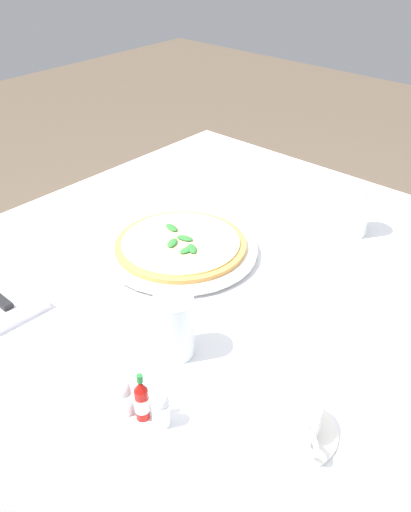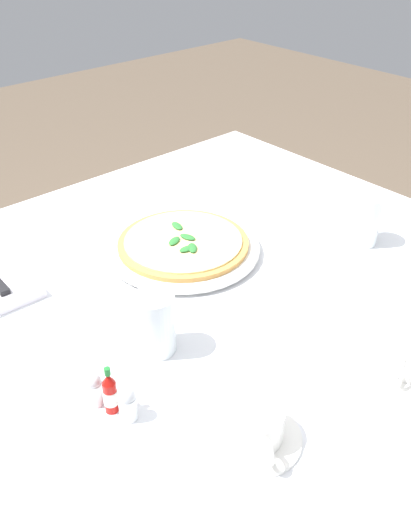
{
  "view_description": "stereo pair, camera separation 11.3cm",
  "coord_description": "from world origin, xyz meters",
  "px_view_note": "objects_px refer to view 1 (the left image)",
  "views": [
    {
      "loc": [
        -0.57,
        0.72,
        1.39
      ],
      "look_at": [
        0.06,
        0.0,
        0.77
      ],
      "focal_mm": 39.75,
      "sensor_mm": 36.0,
      "label": 1
    },
    {
      "loc": [
        -0.65,
        0.64,
        1.39
      ],
      "look_at": [
        0.06,
        0.0,
        0.77
      ],
      "focal_mm": 39.75,
      "sensor_mm": 36.0,
      "label": 2
    }
  ],
  "objects_px": {
    "water_glass_far_left": "(174,329)",
    "salt_shaker": "(124,399)",
    "pizza": "(181,244)",
    "hot_sauce_bottle": "(142,400)",
    "coffee_cup_center_back": "(293,420)",
    "pepper_shaker": "(161,411)",
    "pizza_plate": "(181,249)",
    "water_glass_back_corner": "(353,214)"
  },
  "relations": [
    {
      "from": "salt_shaker",
      "to": "water_glass_back_corner",
      "type": "bearing_deg",
      "value": -89.07
    },
    {
      "from": "water_glass_back_corner",
      "to": "salt_shaker",
      "type": "xyz_separation_m",
      "value": [
        -0.01,
        0.67,
        -0.02
      ]
    },
    {
      "from": "pizza",
      "to": "pepper_shaker",
      "type": "xyz_separation_m",
      "value": [
        -0.29,
        0.34,
        0.0
      ]
    },
    {
      "from": "pizza_plate",
      "to": "pepper_shaker",
      "type": "xyz_separation_m",
      "value": [
        -0.29,
        0.34,
        0.01
      ]
    },
    {
      "from": "water_glass_far_left",
      "to": "salt_shaker",
      "type": "xyz_separation_m",
      "value": [
        -0.03,
        0.14,
        -0.02
      ]
    },
    {
      "from": "water_glass_back_corner",
      "to": "pepper_shaker",
      "type": "bearing_deg",
      "value": 95.85
    },
    {
      "from": "water_glass_back_corner",
      "to": "water_glass_far_left",
      "type": "distance_m",
      "value": 0.53
    },
    {
      "from": "coffee_cup_center_back",
      "to": "salt_shaker",
      "type": "xyz_separation_m",
      "value": [
        0.2,
        0.13,
        -0.0
      ]
    },
    {
      "from": "coffee_cup_center_back",
      "to": "water_glass_back_corner",
      "type": "xyz_separation_m",
      "value": [
        0.21,
        -0.54,
        0.02
      ]
    },
    {
      "from": "water_glass_far_left",
      "to": "hot_sauce_bottle",
      "type": "bearing_deg",
      "value": 115.49
    },
    {
      "from": "water_glass_back_corner",
      "to": "pizza",
      "type": "bearing_deg",
      "value": 54.89
    },
    {
      "from": "pizza_plate",
      "to": "coffee_cup_center_back",
      "type": "xyz_separation_m",
      "value": [
        -0.43,
        0.23,
        0.01
      ]
    },
    {
      "from": "water_glass_back_corner",
      "to": "pepper_shaker",
      "type": "xyz_separation_m",
      "value": [
        -0.07,
        0.65,
        -0.02
      ]
    },
    {
      "from": "pizza",
      "to": "water_glass_far_left",
      "type": "xyz_separation_m",
      "value": [
        -0.2,
        0.22,
        0.02
      ]
    },
    {
      "from": "coffee_cup_center_back",
      "to": "pizza_plate",
      "type": "bearing_deg",
      "value": -28.11
    },
    {
      "from": "pizza",
      "to": "coffee_cup_center_back",
      "type": "height_order",
      "value": "coffee_cup_center_back"
    },
    {
      "from": "pizza_plate",
      "to": "coffee_cup_center_back",
      "type": "distance_m",
      "value": 0.49
    },
    {
      "from": "pizza_plate",
      "to": "water_glass_far_left",
      "type": "bearing_deg",
      "value": 131.73
    },
    {
      "from": "salt_shaker",
      "to": "pepper_shaker",
      "type": "height_order",
      "value": "same"
    },
    {
      "from": "pizza_plate",
      "to": "water_glass_back_corner",
      "type": "relative_size",
      "value": 2.9
    },
    {
      "from": "water_glass_back_corner",
      "to": "pepper_shaker",
      "type": "height_order",
      "value": "water_glass_back_corner"
    },
    {
      "from": "pizza",
      "to": "hot_sauce_bottle",
      "type": "xyz_separation_m",
      "value": [
        -0.26,
        0.35,
        0.01
      ]
    },
    {
      "from": "coffee_cup_center_back",
      "to": "water_glass_far_left",
      "type": "distance_m",
      "value": 0.24
    },
    {
      "from": "coffee_cup_center_back",
      "to": "pepper_shaker",
      "type": "relative_size",
      "value": 2.31
    },
    {
      "from": "pizza_plate",
      "to": "water_glass_far_left",
      "type": "height_order",
      "value": "water_glass_far_left"
    },
    {
      "from": "pizza_plate",
      "to": "pepper_shaker",
      "type": "relative_size",
      "value": 5.63
    },
    {
      "from": "pizza",
      "to": "coffee_cup_center_back",
      "type": "distance_m",
      "value": 0.49
    },
    {
      "from": "hot_sauce_bottle",
      "to": "water_glass_far_left",
      "type": "bearing_deg",
      "value": -64.51
    },
    {
      "from": "pizza",
      "to": "salt_shaker",
      "type": "bearing_deg",
      "value": 122.64
    },
    {
      "from": "water_glass_far_left",
      "to": "pizza_plate",
      "type": "bearing_deg",
      "value": -48.27
    },
    {
      "from": "water_glass_far_left",
      "to": "salt_shaker",
      "type": "distance_m",
      "value": 0.14
    },
    {
      "from": "pizza_plate",
      "to": "pizza",
      "type": "distance_m",
      "value": 0.01
    },
    {
      "from": "water_glass_far_left",
      "to": "salt_shaker",
      "type": "relative_size",
      "value": 1.92
    },
    {
      "from": "salt_shaker",
      "to": "pizza_plate",
      "type": "bearing_deg",
      "value": -57.36
    },
    {
      "from": "salt_shaker",
      "to": "pepper_shaker",
      "type": "relative_size",
      "value": 1.0
    },
    {
      "from": "water_glass_far_left",
      "to": "pizza",
      "type": "bearing_deg",
      "value": -48.28
    },
    {
      "from": "hot_sauce_bottle",
      "to": "salt_shaker",
      "type": "xyz_separation_m",
      "value": [
        0.03,
        0.01,
        -0.01
      ]
    },
    {
      "from": "coffee_cup_center_back",
      "to": "water_glass_far_left",
      "type": "relative_size",
      "value": 1.2
    },
    {
      "from": "coffee_cup_center_back",
      "to": "water_glass_far_left",
      "type": "height_order",
      "value": "water_glass_far_left"
    },
    {
      "from": "pizza_plate",
      "to": "salt_shaker",
      "type": "bearing_deg",
      "value": 122.64
    },
    {
      "from": "water_glass_far_left",
      "to": "pepper_shaker",
      "type": "height_order",
      "value": "water_glass_far_left"
    },
    {
      "from": "pizza",
      "to": "hot_sauce_bottle",
      "type": "height_order",
      "value": "hot_sauce_bottle"
    }
  ]
}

